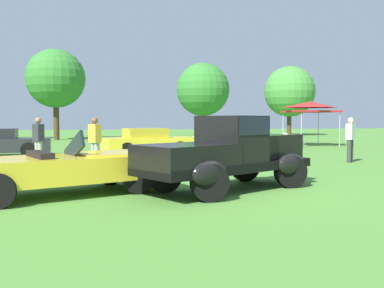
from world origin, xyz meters
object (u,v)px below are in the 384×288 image
object	(u,v)px
neighbor_convertible	(68,168)
canopy_tent_left_field	(311,106)
feature_pickup_truck	(229,152)
show_car_yellow	(148,142)
spectator_near_truck	(95,141)
show_car_cream	(240,140)
spectator_by_row	(350,138)
spectator_between_cars	(38,140)

from	to	relation	value
neighbor_convertible	canopy_tent_left_field	world-z (taller)	canopy_tent_left_field
feature_pickup_truck	neighbor_convertible	world-z (taller)	feature_pickup_truck
canopy_tent_left_field	show_car_yellow	bearing A→B (deg)	-156.65
spectator_near_truck	show_car_cream	bearing A→B (deg)	39.56
feature_pickup_truck	spectator_by_row	bearing A→B (deg)	38.39
neighbor_convertible	show_car_yellow	xyz separation A→B (m)	(2.96, 9.87, 0.02)
spectator_near_truck	spectator_between_cars	xyz separation A→B (m)	(-1.92, 1.44, 0.00)
show_car_yellow	spectator_between_cars	world-z (taller)	spectator_between_cars
show_car_cream	canopy_tent_left_field	distance (m)	7.24
spectator_between_cars	canopy_tent_left_field	size ratio (longest dim) A/B	0.62
show_car_yellow	canopy_tent_left_field	size ratio (longest dim) A/B	1.57
spectator_between_cars	spectator_by_row	world-z (taller)	same
neighbor_convertible	show_car_yellow	bearing A→B (deg)	73.33
show_car_cream	canopy_tent_left_field	bearing A→B (deg)	33.10
show_car_cream	spectator_by_row	bearing A→B (deg)	-67.24
show_car_yellow	show_car_cream	world-z (taller)	same
feature_pickup_truck	neighbor_convertible	distance (m)	3.57
show_car_yellow	spectator_by_row	bearing A→B (deg)	-35.60
spectator_near_truck	canopy_tent_left_field	size ratio (longest dim) A/B	0.62
spectator_between_cars	show_car_yellow	bearing A→B (deg)	40.19
neighbor_convertible	spectator_near_truck	size ratio (longest dim) A/B	2.93
neighbor_convertible	show_car_cream	xyz separation A→B (m)	(7.57, 10.57, 0.02)
feature_pickup_truck	spectator_between_cars	size ratio (longest dim) A/B	2.71
show_car_cream	canopy_tent_left_field	world-z (taller)	canopy_tent_left_field
show_car_cream	spectator_near_truck	xyz separation A→B (m)	(-6.98, -5.76, 0.31)
spectator_between_cars	canopy_tent_left_field	world-z (taller)	canopy_tent_left_field
feature_pickup_truck	show_car_yellow	xyz separation A→B (m)	(-0.60, 10.10, -0.27)
show_car_cream	spectator_between_cars	size ratio (longest dim) A/B	2.85
feature_pickup_truck	neighbor_convertible	size ratio (longest dim) A/B	0.93
spectator_between_cars	spectator_by_row	bearing A→B (deg)	-7.03
show_car_cream	spectator_between_cars	world-z (taller)	spectator_between_cars
show_car_cream	spectator_by_row	xyz separation A→B (m)	(2.40, -5.72, 0.31)
neighbor_convertible	spectator_between_cars	xyz separation A→B (m)	(-1.33, 6.25, 0.33)
canopy_tent_left_field	neighbor_convertible	bearing A→B (deg)	-133.02
show_car_cream	spectator_between_cars	bearing A→B (deg)	-154.09
show_car_cream	spectator_by_row	size ratio (longest dim) A/B	2.85
feature_pickup_truck	spectator_near_truck	xyz separation A→B (m)	(-2.96, 5.03, 0.05)
neighbor_convertible	spectator_by_row	world-z (taller)	spectator_by_row
neighbor_convertible	spectator_by_row	distance (m)	11.09
neighbor_convertible	spectator_by_row	xyz separation A→B (m)	(9.96, 4.85, 0.33)
spectator_between_cars	neighbor_convertible	bearing A→B (deg)	-77.95
feature_pickup_truck	show_car_yellow	world-z (taller)	feature_pickup_truck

